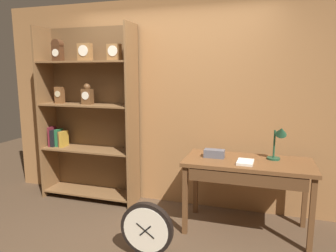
{
  "coord_description": "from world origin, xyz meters",
  "views": [
    {
      "loc": [
        1.11,
        -2.37,
        1.7
      ],
      "look_at": [
        0.12,
        0.82,
        1.12
      ],
      "focal_mm": 33.01,
      "sensor_mm": 36.0,
      "label": 1
    }
  ],
  "objects_px": {
    "desk_lamp": "(279,138)",
    "round_clock_large": "(147,230)",
    "bookshelf": "(88,114)",
    "workbench": "(247,170)",
    "open_repair_manual": "(245,162)",
    "toolbox_small": "(214,153)"
  },
  "relations": [
    {
      "from": "round_clock_large",
      "to": "bookshelf",
      "type": "bearing_deg",
      "value": 138.5
    },
    {
      "from": "workbench",
      "to": "desk_lamp",
      "type": "bearing_deg",
      "value": 21.5
    },
    {
      "from": "round_clock_large",
      "to": "desk_lamp",
      "type": "bearing_deg",
      "value": 38.31
    },
    {
      "from": "toolbox_small",
      "to": "round_clock_large",
      "type": "distance_m",
      "value": 1.1
    },
    {
      "from": "bookshelf",
      "to": "round_clock_large",
      "type": "bearing_deg",
      "value": -41.5
    },
    {
      "from": "open_repair_manual",
      "to": "round_clock_large",
      "type": "xyz_separation_m",
      "value": [
        -0.81,
        -0.69,
        -0.53
      ]
    },
    {
      "from": "bookshelf",
      "to": "desk_lamp",
      "type": "xyz_separation_m",
      "value": [
        2.4,
        -0.22,
        -0.12
      ]
    },
    {
      "from": "bookshelf",
      "to": "toolbox_small",
      "type": "height_order",
      "value": "bookshelf"
    },
    {
      "from": "toolbox_small",
      "to": "open_repair_manual",
      "type": "xyz_separation_m",
      "value": [
        0.34,
        -0.13,
        -0.03
      ]
    },
    {
      "from": "open_repair_manual",
      "to": "workbench",
      "type": "bearing_deg",
      "value": 78.47
    },
    {
      "from": "open_repair_manual",
      "to": "bookshelf",
      "type": "bearing_deg",
      "value": 170.9
    },
    {
      "from": "bookshelf",
      "to": "toolbox_small",
      "type": "bearing_deg",
      "value": -9.79
    },
    {
      "from": "desk_lamp",
      "to": "open_repair_manual",
      "type": "distance_m",
      "value": 0.44
    },
    {
      "from": "bookshelf",
      "to": "open_repair_manual",
      "type": "height_order",
      "value": "bookshelf"
    },
    {
      "from": "open_repair_manual",
      "to": "toolbox_small",
      "type": "bearing_deg",
      "value": 161.73
    },
    {
      "from": "bookshelf",
      "to": "open_repair_manual",
      "type": "distance_m",
      "value": 2.15
    },
    {
      "from": "workbench",
      "to": "open_repair_manual",
      "type": "xyz_separation_m",
      "value": [
        -0.02,
        -0.09,
        0.11
      ]
    },
    {
      "from": "round_clock_large",
      "to": "open_repair_manual",
      "type": "bearing_deg",
      "value": 40.35
    },
    {
      "from": "desk_lamp",
      "to": "round_clock_large",
      "type": "relative_size",
      "value": 0.72
    },
    {
      "from": "workbench",
      "to": "desk_lamp",
      "type": "distance_m",
      "value": 0.46
    },
    {
      "from": "open_repair_manual",
      "to": "round_clock_large",
      "type": "distance_m",
      "value": 1.19
    },
    {
      "from": "desk_lamp",
      "to": "round_clock_large",
      "type": "bearing_deg",
      "value": -141.69
    }
  ]
}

